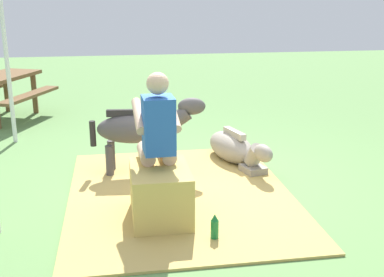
{
  "coord_description": "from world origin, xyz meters",
  "views": [
    {
      "loc": [
        -5.0,
        0.84,
        2.06
      ],
      "look_at": [
        -0.04,
        0.04,
        0.55
      ],
      "focal_mm": 45.39,
      "sensor_mm": 36.0,
      "label": 1
    }
  ],
  "objects": [
    {
      "name": "person_seated",
      "position": [
        -0.66,
        0.47,
        0.78
      ],
      "size": [
        0.67,
        0.43,
        1.4
      ],
      "color": "#D8AD8C",
      "rests_on": "ground"
    },
    {
      "name": "tent_pole_right",
      "position": [
        2.02,
        2.29,
        1.28
      ],
      "size": [
        0.06,
        0.06,
        2.57
      ],
      "primitive_type": "cylinder",
      "color": "silver",
      "rests_on": "ground"
    },
    {
      "name": "hay_bale",
      "position": [
        -0.82,
        0.47,
        0.26
      ],
      "size": [
        0.73,
        0.54,
        0.52
      ],
      "primitive_type": "cube",
      "color": "tan",
      "rests_on": "ground"
    },
    {
      "name": "picnic_bench",
      "position": [
        3.41,
        2.73,
        0.58
      ],
      "size": [
        1.89,
        1.79,
        0.75
      ],
      "color": "brown",
      "rests_on": "ground"
    },
    {
      "name": "soda_bottle",
      "position": [
        -1.3,
        0.05,
        0.12
      ],
      "size": [
        0.07,
        0.07,
        0.25
      ],
      "color": "#197233",
      "rests_on": "ground"
    },
    {
      "name": "pony_lying",
      "position": [
        0.63,
        -0.61,
        0.19
      ],
      "size": [
        1.36,
        0.63,
        0.42
      ],
      "color": "gray",
      "rests_on": "ground"
    },
    {
      "name": "ground_plane",
      "position": [
        0.0,
        0.0,
        0.0
      ],
      "size": [
        24.0,
        24.0,
        0.0
      ],
      "primitive_type": "plane",
      "color": "#608C4C"
    },
    {
      "name": "hay_patch",
      "position": [
        -0.29,
        0.21,
        0.01
      ],
      "size": [
        2.9,
        2.32,
        0.02
      ],
      "primitive_type": "cube",
      "color": "tan",
      "rests_on": "ground"
    },
    {
      "name": "pony_standing",
      "position": [
        0.45,
        0.56,
        0.55
      ],
      "size": [
        0.41,
        1.35,
        0.91
      ],
      "color": "#4C4747",
      "rests_on": "ground"
    }
  ]
}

